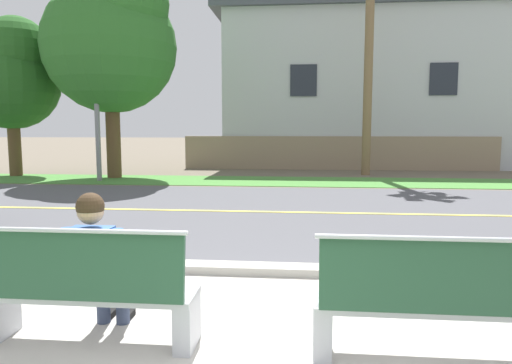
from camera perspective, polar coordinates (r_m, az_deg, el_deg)
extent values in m
plane|color=#665B4C|center=(11.27, 3.61, -2.36)|extent=(140.00, 140.00, 0.00)
cube|color=#B7B2A8|center=(3.95, -0.30, -19.77)|extent=(44.00, 3.60, 0.01)
cube|color=#ADA89E|center=(5.74, 1.70, -10.66)|extent=(44.00, 0.30, 0.11)
cube|color=#515156|center=(9.79, 3.32, -3.71)|extent=(52.00, 8.00, 0.01)
cube|color=#E0CC4C|center=(9.79, 3.32, -3.68)|extent=(48.00, 0.14, 0.01)
cube|color=#478438|center=(15.35, 4.13, 0.08)|extent=(48.00, 2.80, 0.02)
cube|color=silver|center=(3.94, -8.41, -16.41)|extent=(0.14, 0.40, 0.45)
cube|color=silver|center=(4.13, -19.59, -12.68)|extent=(1.74, 0.44, 0.05)
cube|color=#285138|center=(3.88, -20.99, -9.59)|extent=(1.67, 0.12, 0.52)
cylinder|color=silver|center=(3.80, -21.23, -5.57)|extent=(1.74, 0.04, 0.04)
cube|color=silver|center=(3.84, 8.03, -17.03)|extent=(0.14, 0.40, 0.45)
cube|color=silver|center=(3.89, 20.32, -13.93)|extent=(1.74, 0.44, 0.05)
cube|color=#285138|center=(3.62, 21.30, -10.76)|extent=(1.67, 0.12, 0.52)
cylinder|color=silver|center=(3.54, 21.53, -6.47)|extent=(1.74, 0.04, 0.04)
cylinder|color=#333D56|center=(4.29, -19.34, -10.73)|extent=(0.15, 0.42, 0.15)
cylinder|color=#333D56|center=(4.22, -17.08, -10.94)|extent=(0.15, 0.42, 0.15)
cylinder|color=#333D56|center=(4.55, -18.17, -13.61)|extent=(0.12, 0.12, 0.43)
cube|color=black|center=(4.68, -17.68, -15.36)|extent=(0.09, 0.24, 0.07)
cylinder|color=#333D56|center=(4.48, -16.00, -13.84)|extent=(0.12, 0.12, 0.43)
cube|color=black|center=(4.62, -15.55, -15.60)|extent=(0.09, 0.24, 0.07)
cube|color=#33599E|center=(4.03, -19.42, -8.89)|extent=(0.34, 0.20, 0.52)
cylinder|color=#33599E|center=(4.14, -22.04, -8.32)|extent=(0.09, 0.09, 0.46)
cylinder|color=#33599E|center=(3.96, -16.46, -8.76)|extent=(0.09, 0.09, 0.46)
sphere|color=tan|center=(3.96, -19.58, -3.40)|extent=(0.21, 0.21, 0.21)
sphere|color=#382819|center=(3.95, -19.60, -2.83)|extent=(0.22, 0.22, 0.22)
cylinder|color=gray|center=(16.35, -19.01, 11.88)|extent=(0.16, 0.16, 6.70)
cylinder|color=brown|center=(19.18, -27.39, 3.84)|extent=(0.44, 0.44, 2.13)
sphere|color=#23561E|center=(19.24, -27.77, 10.82)|extent=(3.41, 3.41, 3.41)
sphere|color=#23561E|center=(18.91, -27.27, 14.05)|extent=(2.39, 2.39, 2.39)
cylinder|color=brown|center=(17.14, -17.03, 5.20)|extent=(0.49, 0.49, 2.82)
sphere|color=#2D6B28|center=(17.35, -17.39, 15.50)|extent=(4.52, 4.52, 4.52)
sphere|color=#2D6B28|center=(17.11, -16.17, 20.31)|extent=(3.16, 3.16, 3.16)
cylinder|color=brown|center=(18.10, 13.64, 15.93)|extent=(0.32, 0.32, 9.47)
cube|color=gray|center=(19.95, 9.95, 3.51)|extent=(13.00, 0.36, 1.40)
cube|color=#B7BCC1|center=(23.30, 12.85, 10.48)|extent=(12.53, 6.40, 6.75)
cube|color=#474C56|center=(23.84, 13.09, 19.32)|extent=(13.54, 6.91, 0.60)
cube|color=#232833|center=(19.93, 5.83, 12.25)|extent=(1.10, 0.06, 1.30)
cube|color=#232833|center=(20.73, 21.95, 11.59)|extent=(1.10, 0.06, 1.30)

